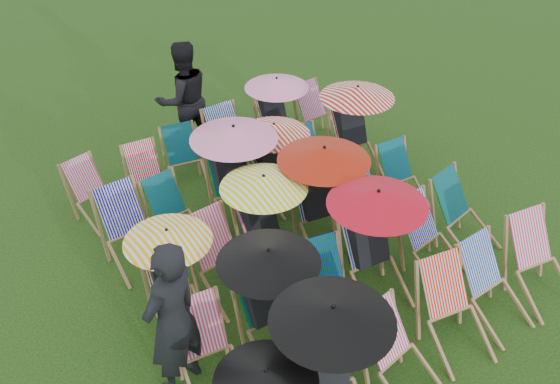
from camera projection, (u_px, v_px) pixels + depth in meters
ground at (301, 255)px, 8.50m from camera, size 100.00×100.00×0.00m
deckchair_1 at (331, 365)px, 6.05m from camera, size 1.22×1.30×1.45m
deckchair_2 at (403, 357)px, 6.48m from camera, size 0.76×0.97×0.96m
deckchair_3 at (456, 312)px, 6.96m from camera, size 0.82×1.03×1.01m
deckchair_4 at (495, 287)px, 7.30m from camera, size 0.67×0.93×0.98m
deckchair_5 at (543, 263)px, 7.62m from camera, size 0.82×1.03×1.01m
deckchair_6 at (209, 354)px, 6.53m from camera, size 0.75×0.95×0.95m
deckchair_7 at (271, 300)px, 6.83m from camera, size 1.13×1.18×1.34m
deckchair_8 at (331, 286)px, 7.37m from camera, size 0.75×0.93×0.90m
deckchair_9 at (375, 242)px, 7.54m from camera, size 1.21×1.28×1.44m
deckchair_10 at (433, 240)px, 8.00m from camera, size 0.77×0.98×0.98m
deckchair_11 at (466, 215)px, 8.40m from camera, size 0.82×1.03×1.01m
deckchair_12 at (171, 274)px, 7.27m from camera, size 1.02×1.08×1.22m
deckchair_13 at (224, 260)px, 7.65m from camera, size 0.74×0.98×1.02m
deckchair_14 at (266, 221)px, 7.97m from camera, size 1.12×1.18×1.33m
deckchair_15 at (323, 196)px, 8.29m from camera, size 1.23×1.31×1.46m
deckchair_16 at (373, 201)px, 8.80m from camera, size 0.63×0.81×0.82m
deckchair_17 at (404, 179)px, 9.19m from camera, size 0.67×0.88×0.90m
deckchair_18 at (131, 231)px, 8.12m from camera, size 0.68×0.94×1.01m
deckchair_19 at (175, 214)px, 8.50m from camera, size 0.67×0.88×0.90m
deckchair_20 at (235, 173)px, 8.74m from camera, size 1.23×1.31×1.45m
deckchair_21 at (277, 163)px, 9.16m from camera, size 1.06×1.14×1.25m
deckchair_22 at (314, 164)px, 9.48m from camera, size 0.64×0.88×0.94m
deckchair_23 at (356, 128)px, 9.84m from camera, size 1.17×1.24×1.39m
deckchair_24 at (94, 193)px, 8.93m from camera, size 0.72×0.89×0.86m
deckchair_25 at (148, 177)px, 9.26m from camera, size 0.65×0.84×0.85m
deckchair_26 at (186, 161)px, 9.59m from camera, size 0.74×0.92×0.89m
deckchair_27 at (233, 143)px, 9.92m from camera, size 0.67×0.93×1.00m
deckchair_28 at (278, 114)px, 10.37m from camera, size 1.06×1.10×1.25m
deckchair_29 at (319, 114)px, 10.75m from camera, size 0.65×0.89×0.93m
person_left at (172, 320)px, 6.24m from camera, size 0.82×0.68×1.94m
person_rear at (184, 99)px, 10.10m from camera, size 1.01×0.82×1.96m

